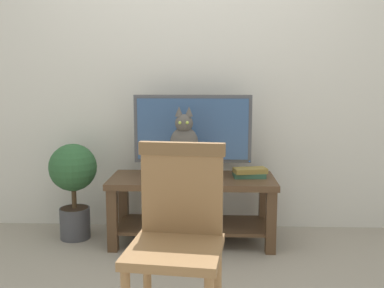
{
  "coord_description": "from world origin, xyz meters",
  "views": [
    {
      "loc": [
        0.12,
        -2.53,
        1.21
      ],
      "look_at": [
        0.01,
        0.58,
        0.75
      ],
      "focal_mm": 41.26,
      "sensor_mm": 36.0,
      "label": 1
    }
  ],
  "objects_px": {
    "potted_plant": "(73,180)",
    "media_box": "(184,175)",
    "tv": "(193,132)",
    "cat": "(184,146)",
    "wooden_chair": "(178,229)",
    "book_stack": "(250,173)",
    "tv_stand": "(192,197)"
  },
  "relations": [
    {
      "from": "wooden_chair",
      "to": "book_stack",
      "type": "distance_m",
      "value": 1.34
    },
    {
      "from": "potted_plant",
      "to": "media_box",
      "type": "bearing_deg",
      "value": -8.59
    },
    {
      "from": "tv_stand",
      "to": "potted_plant",
      "type": "height_order",
      "value": "potted_plant"
    },
    {
      "from": "tv",
      "to": "wooden_chair",
      "type": "relative_size",
      "value": 0.95
    },
    {
      "from": "tv_stand",
      "to": "cat",
      "type": "bearing_deg",
      "value": -117.03
    },
    {
      "from": "tv",
      "to": "cat",
      "type": "bearing_deg",
      "value": -104.91
    },
    {
      "from": "tv",
      "to": "cat",
      "type": "height_order",
      "value": "tv"
    },
    {
      "from": "tv_stand",
      "to": "wooden_chair",
      "type": "height_order",
      "value": "wooden_chair"
    },
    {
      "from": "book_stack",
      "to": "media_box",
      "type": "bearing_deg",
      "value": -167.32
    },
    {
      "from": "cat",
      "to": "potted_plant",
      "type": "distance_m",
      "value": 0.9
    },
    {
      "from": "media_box",
      "to": "book_stack",
      "type": "bearing_deg",
      "value": 12.68
    },
    {
      "from": "wooden_chair",
      "to": "potted_plant",
      "type": "bearing_deg",
      "value": 124.16
    },
    {
      "from": "tv_stand",
      "to": "cat",
      "type": "relative_size",
      "value": 2.68
    },
    {
      "from": "wooden_chair",
      "to": "book_stack",
      "type": "height_order",
      "value": "wooden_chair"
    },
    {
      "from": "wooden_chair",
      "to": "tv",
      "type": "bearing_deg",
      "value": 89.25
    },
    {
      "from": "tv_stand",
      "to": "media_box",
      "type": "height_order",
      "value": "media_box"
    },
    {
      "from": "wooden_chair",
      "to": "book_stack",
      "type": "xyz_separation_m",
      "value": [
        0.44,
        1.27,
        -0.01
      ]
    },
    {
      "from": "media_box",
      "to": "potted_plant",
      "type": "height_order",
      "value": "potted_plant"
    },
    {
      "from": "tv_stand",
      "to": "book_stack",
      "type": "height_order",
      "value": "book_stack"
    },
    {
      "from": "tv",
      "to": "potted_plant",
      "type": "distance_m",
      "value": 0.97
    },
    {
      "from": "cat",
      "to": "book_stack",
      "type": "height_order",
      "value": "cat"
    },
    {
      "from": "tv",
      "to": "book_stack",
      "type": "bearing_deg",
      "value": -9.78
    },
    {
      "from": "tv",
      "to": "potted_plant",
      "type": "bearing_deg",
      "value": -176.74
    },
    {
      "from": "media_box",
      "to": "wooden_chair",
      "type": "relative_size",
      "value": 0.42
    },
    {
      "from": "tv",
      "to": "wooden_chair",
      "type": "height_order",
      "value": "tv"
    },
    {
      "from": "tv_stand",
      "to": "potted_plant",
      "type": "distance_m",
      "value": 0.9
    },
    {
      "from": "media_box",
      "to": "book_stack",
      "type": "height_order",
      "value": "media_box"
    },
    {
      "from": "tv_stand",
      "to": "wooden_chair",
      "type": "distance_m",
      "value": 1.27
    },
    {
      "from": "tv",
      "to": "book_stack",
      "type": "height_order",
      "value": "tv"
    },
    {
      "from": "tv",
      "to": "book_stack",
      "type": "xyz_separation_m",
      "value": [
        0.42,
        -0.07,
        -0.29
      ]
    },
    {
      "from": "potted_plant",
      "to": "tv",
      "type": "bearing_deg",
      "value": 3.26
    },
    {
      "from": "cat",
      "to": "book_stack",
      "type": "bearing_deg",
      "value": 14.28
    }
  ]
}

